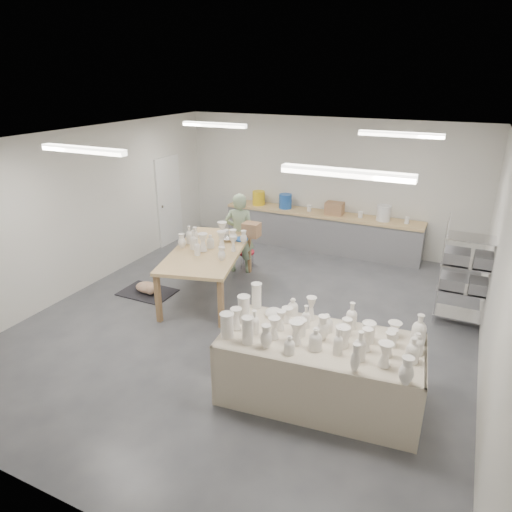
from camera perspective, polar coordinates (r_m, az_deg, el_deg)
The scene contains 9 objects.
room at distance 7.16m, azimuth -0.95°, elevation 7.01°, with size 8.00×8.02×3.00m.
back_counter at distance 10.80m, azimuth 8.02°, elevation 3.28°, with size 4.60×0.60×1.24m.
wire_shelf at distance 8.10m, azimuth 25.10°, elevation -1.87°, with size 0.88×0.48×1.80m.
drying_table at distance 5.93m, azimuth 7.95°, elevation -13.53°, with size 2.57×1.42×1.24m.
work_table at distance 8.44m, azimuth -5.39°, elevation 1.12°, with size 1.79×2.65×1.27m.
rug at distance 8.96m, azimuth -13.41°, elevation -4.44°, with size 1.00×0.70×0.02m, color black.
cat at distance 8.89m, azimuth -13.42°, elevation -3.86°, with size 0.53×0.43×0.20m.
potter at distance 9.36m, azimuth -2.06°, elevation 2.85°, with size 0.61×0.40×1.68m, color #8BA37E.
red_stool at distance 9.77m, azimuth -1.30°, elevation 0.41°, with size 0.47×0.47×0.35m.
Camera 1 is at (2.95, -6.13, 3.90)m, focal length 32.00 mm.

